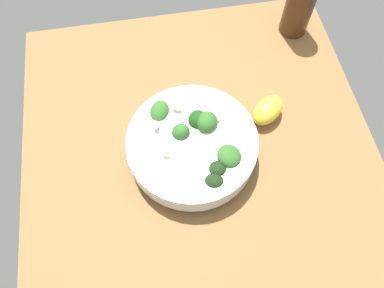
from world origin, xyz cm
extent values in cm
cube|color=brown|center=(0.00, 0.00, -2.08)|extent=(65.00, 65.00, 4.15)
cylinder|color=white|center=(2.72, -1.62, 0.70)|extent=(12.55, 12.55, 1.40)
cylinder|color=white|center=(2.72, -1.62, 3.49)|extent=(22.82, 22.82, 4.19)
cylinder|color=silver|center=(2.72, -1.62, 5.18)|extent=(18.37, 18.37, 0.80)
cylinder|color=#3C7A32|center=(6.83, 4.01, 3.76)|extent=(2.02, 1.99, 1.47)
ellipsoid|color=#2D6023|center=(6.83, 4.01, 5.55)|extent=(5.69, 6.13, 4.57)
cylinder|color=#4A8F3C|center=(8.63, 1.56, 3.58)|extent=(1.23, 1.33, 1.24)
ellipsoid|color=black|center=(8.63, 1.56, 4.95)|extent=(3.94, 4.28, 4.40)
cylinder|color=#2F662B|center=(-1.02, 0.42, 3.64)|extent=(1.81, 1.79, 1.80)
ellipsoid|color=#194216|center=(-1.02, 0.42, 5.44)|extent=(4.88, 4.63, 3.79)
cylinder|color=#589D47|center=(-3.91, -6.32, 3.64)|extent=(2.09, 1.94, 1.35)
ellipsoid|color=#2D6023|center=(-3.91, -6.32, 5.26)|extent=(5.66, 5.05, 3.60)
cylinder|color=#4A8F3C|center=(1.02, -3.29, 4.21)|extent=(1.79, 1.60, 1.66)
ellipsoid|color=#2D6023|center=(1.02, -3.29, 5.84)|extent=(3.14, 4.03, 3.94)
cylinder|color=#589D47|center=(0.41, 1.48, 4.42)|extent=(1.87, 1.88, 1.30)
ellipsoid|color=#2D6023|center=(0.41, 1.48, 6.07)|extent=(5.69, 5.83, 4.48)
cylinder|color=#3C7A32|center=(10.63, 0.62, 3.23)|extent=(1.47, 1.54, 1.54)
ellipsoid|color=black|center=(10.63, 0.62, 4.95)|extent=(4.18, 4.03, 3.54)
ellipsoid|color=#DBBC84|center=(-0.54, 3.22, 6.04)|extent=(1.99, 1.99, 0.73)
ellipsoid|color=#DBBC84|center=(4.87, -6.43, 6.33)|extent=(2.00, 1.95, 0.95)
ellipsoid|color=#DBBC84|center=(-0.61, -7.36, 6.71)|extent=(1.88, 1.21, 0.74)
ellipsoid|color=#DBBC84|center=(-0.68, 4.23, 5.30)|extent=(2.07, 1.61, 1.23)
ellipsoid|color=#DBBC84|center=(-3.57, -3.22, 6.29)|extent=(1.81, 2.02, 1.03)
ellipsoid|color=yellow|center=(-2.68, 13.78, 2.33)|extent=(7.95, 8.34, 4.66)
cylinder|color=#472814|center=(-23.42, 25.30, 7.38)|extent=(5.88, 5.88, 14.76)
camera|label=1|loc=(31.18, -6.58, 61.75)|focal=34.66mm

